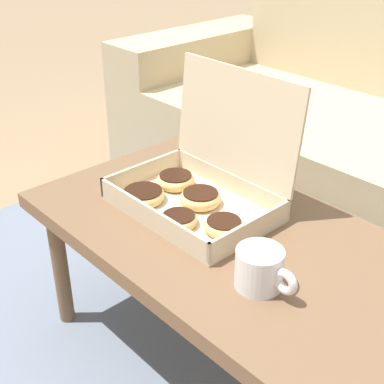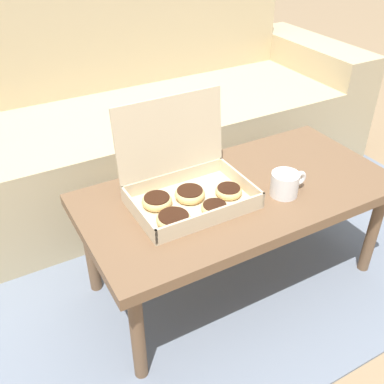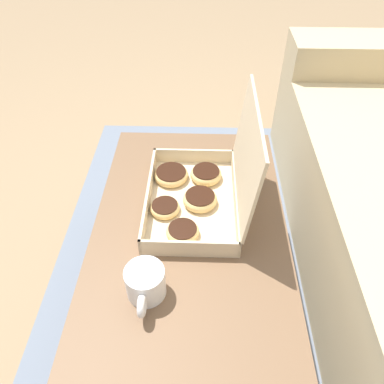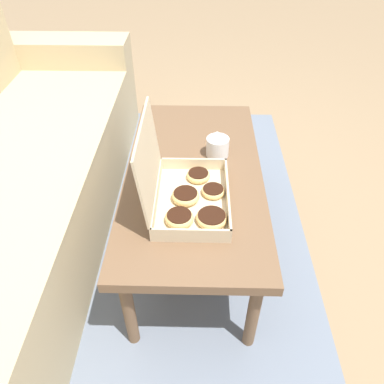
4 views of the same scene
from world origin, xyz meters
TOP-DOWN VIEW (x-y plane):
  - ground_plane at (0.00, 0.00)m, footprint 12.00×12.00m
  - area_rug at (0.00, 0.30)m, footprint 2.47×1.83m
  - coffee_table at (0.00, -0.07)m, footprint 1.12×0.55m
  - pastry_box at (-0.20, -0.05)m, footprint 0.39×0.30m
  - coffee_mug at (0.12, -0.17)m, footprint 0.14×0.10m

SIDE VIEW (x-z plane):
  - ground_plane at x=0.00m, z-range 0.00..0.00m
  - area_rug at x=0.00m, z-range 0.00..0.01m
  - coffee_table at x=0.00m, z-range 0.17..0.61m
  - coffee_mug at x=0.12m, z-range 0.44..0.52m
  - pastry_box at x=-0.20m, z-range 0.33..0.65m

